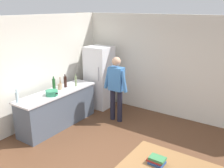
# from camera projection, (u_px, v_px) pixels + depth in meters

# --- Properties ---
(wall_back) EXTENTS (6.40, 0.12, 2.70)m
(wall_back) POSITION_uv_depth(u_px,v_px,m) (170.00, 67.00, 6.57)
(wall_back) COLOR silver
(wall_back) RESTS_ON ground_plane
(wall_left) EXTENTS (0.12, 5.60, 2.70)m
(wall_left) POSITION_uv_depth(u_px,v_px,m) (18.00, 76.00, 5.75)
(wall_left) COLOR silver
(wall_left) RESTS_ON ground_plane
(kitchen_counter) EXTENTS (0.64, 2.20, 0.90)m
(kitchen_counter) POSITION_uv_depth(u_px,v_px,m) (58.00, 108.00, 6.17)
(kitchen_counter) COLOR #4C5666
(kitchen_counter) RESTS_ON ground_plane
(refrigerator) EXTENTS (0.70, 0.67, 1.80)m
(refrigerator) POSITION_uv_depth(u_px,v_px,m) (99.00, 77.00, 7.25)
(refrigerator) COLOR white
(refrigerator) RESTS_ON ground_plane
(person) EXTENTS (0.70, 0.22, 1.70)m
(person) POSITION_uv_depth(u_px,v_px,m) (116.00, 85.00, 6.28)
(person) COLOR #1E1E2D
(person) RESTS_ON ground_plane
(cooking_pot) EXTENTS (0.40, 0.28, 0.12)m
(cooking_pot) POSITION_uv_depth(u_px,v_px,m) (52.00, 93.00, 5.76)
(cooking_pot) COLOR #2D845B
(cooking_pot) RESTS_ON kitchen_counter
(utensil_jar) EXTENTS (0.11, 0.11, 0.32)m
(utensil_jar) POSITION_uv_depth(u_px,v_px,m) (60.00, 86.00, 6.18)
(utensil_jar) COLOR tan
(utensil_jar) RESTS_ON kitchen_counter
(bottle_water_clear) EXTENTS (0.07, 0.07, 0.30)m
(bottle_water_clear) POSITION_uv_depth(u_px,v_px,m) (17.00, 97.00, 5.32)
(bottle_water_clear) COLOR silver
(bottle_water_clear) RESTS_ON kitchen_counter
(bottle_wine_dark) EXTENTS (0.08, 0.08, 0.34)m
(bottle_wine_dark) POSITION_uv_depth(u_px,v_px,m) (65.00, 82.00, 6.33)
(bottle_wine_dark) COLOR black
(bottle_wine_dark) RESTS_ON kitchen_counter
(bottle_wine_green) EXTENTS (0.08, 0.08, 0.34)m
(bottle_wine_green) POSITION_uv_depth(u_px,v_px,m) (54.00, 84.00, 6.13)
(bottle_wine_green) COLOR #1E5123
(bottle_wine_green) RESTS_ON kitchen_counter
(bottle_vinegar_tall) EXTENTS (0.06, 0.06, 0.32)m
(bottle_vinegar_tall) POSITION_uv_depth(u_px,v_px,m) (76.00, 81.00, 6.40)
(bottle_vinegar_tall) COLOR gray
(bottle_vinegar_tall) RESTS_ON kitchen_counter
(book_stack) EXTENTS (0.25, 0.18, 0.10)m
(book_stack) POSITION_uv_depth(u_px,v_px,m) (157.00, 160.00, 3.52)
(book_stack) COLOR #284C8E
(book_stack) RESTS_ON dining_table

